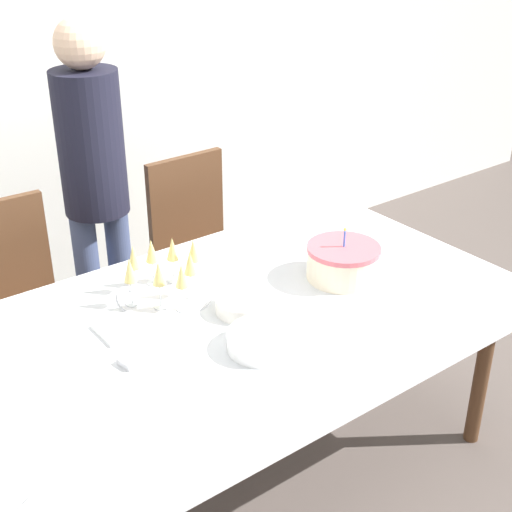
{
  "coord_description": "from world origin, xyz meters",
  "views": [
    {
      "loc": [
        -1.16,
        -1.72,
        2.02
      ],
      "look_at": [
        0.19,
        0.06,
        0.88
      ],
      "focal_mm": 50.0,
      "sensor_mm": 36.0,
      "label": 1
    }
  ],
  "objects_px": {
    "plate_stack_main": "(263,340)",
    "plate_stack_dessert": "(243,305)",
    "dining_chair_far_left": "(17,308)",
    "champagne_tray": "(165,273)",
    "birthday_cake": "(343,262)",
    "person_standing": "(94,171)",
    "dining_chair_far_right": "(201,249)"
  },
  "relations": [
    {
      "from": "birthday_cake",
      "to": "champagne_tray",
      "type": "relative_size",
      "value": 0.79
    },
    {
      "from": "dining_chair_far_left",
      "to": "dining_chair_far_right",
      "type": "relative_size",
      "value": 1.0
    },
    {
      "from": "birthday_cake",
      "to": "person_standing",
      "type": "distance_m",
      "value": 1.17
    },
    {
      "from": "dining_chair_far_left",
      "to": "person_standing",
      "type": "relative_size",
      "value": 0.59
    },
    {
      "from": "champagne_tray",
      "to": "plate_stack_main",
      "type": "distance_m",
      "value": 0.47
    },
    {
      "from": "birthday_cake",
      "to": "person_standing",
      "type": "xyz_separation_m",
      "value": [
        -0.46,
        1.07,
        0.14
      ]
    },
    {
      "from": "person_standing",
      "to": "plate_stack_main",
      "type": "bearing_deg",
      "value": -92.35
    },
    {
      "from": "plate_stack_main",
      "to": "dining_chair_far_right",
      "type": "bearing_deg",
      "value": 66.61
    },
    {
      "from": "dining_chair_far_right",
      "to": "birthday_cake",
      "type": "distance_m",
      "value": 0.97
    },
    {
      "from": "dining_chair_far_right",
      "to": "plate_stack_main",
      "type": "height_order",
      "value": "dining_chair_far_right"
    },
    {
      "from": "plate_stack_main",
      "to": "dining_chair_far_left",
      "type": "bearing_deg",
      "value": 110.48
    },
    {
      "from": "birthday_cake",
      "to": "champagne_tray",
      "type": "distance_m",
      "value": 0.65
    },
    {
      "from": "birthday_cake",
      "to": "plate_stack_main",
      "type": "xyz_separation_m",
      "value": [
        -0.51,
        -0.19,
        -0.04
      ]
    },
    {
      "from": "plate_stack_main",
      "to": "person_standing",
      "type": "height_order",
      "value": "person_standing"
    },
    {
      "from": "champagne_tray",
      "to": "plate_stack_dessert",
      "type": "height_order",
      "value": "champagne_tray"
    },
    {
      "from": "birthday_cake",
      "to": "person_standing",
      "type": "bearing_deg",
      "value": 113.19
    },
    {
      "from": "dining_chair_far_right",
      "to": "person_standing",
      "type": "bearing_deg",
      "value": 160.15
    },
    {
      "from": "plate_stack_main",
      "to": "plate_stack_dessert",
      "type": "relative_size",
      "value": 1.21
    },
    {
      "from": "dining_chair_far_right",
      "to": "person_standing",
      "type": "xyz_separation_m",
      "value": [
        -0.42,
        0.15,
        0.44
      ]
    },
    {
      "from": "plate_stack_main",
      "to": "person_standing",
      "type": "xyz_separation_m",
      "value": [
        0.05,
        1.26,
        0.17
      ]
    },
    {
      "from": "dining_chair_far_left",
      "to": "plate_stack_main",
      "type": "relative_size",
      "value": 4.23
    },
    {
      "from": "dining_chair_far_right",
      "to": "plate_stack_main",
      "type": "bearing_deg",
      "value": -113.39
    },
    {
      "from": "person_standing",
      "to": "plate_stack_dessert",
      "type": "bearing_deg",
      "value": -88.5
    },
    {
      "from": "champagne_tray",
      "to": "dining_chair_far_right",
      "type": "bearing_deg",
      "value": 49.26
    },
    {
      "from": "birthday_cake",
      "to": "champagne_tray",
      "type": "bearing_deg",
      "value": 154.53
    },
    {
      "from": "dining_chair_far_left",
      "to": "person_standing",
      "type": "bearing_deg",
      "value": 18.33
    },
    {
      "from": "plate_stack_dessert",
      "to": "person_standing",
      "type": "relative_size",
      "value": 0.12
    },
    {
      "from": "dining_chair_far_left",
      "to": "plate_stack_main",
      "type": "height_order",
      "value": "dining_chair_far_left"
    },
    {
      "from": "champagne_tray",
      "to": "plate_stack_dessert",
      "type": "distance_m",
      "value": 0.3
    },
    {
      "from": "plate_stack_dessert",
      "to": "person_standing",
      "type": "height_order",
      "value": "person_standing"
    },
    {
      "from": "dining_chair_far_left",
      "to": "birthday_cake",
      "type": "relative_size",
      "value": 3.54
    },
    {
      "from": "dining_chair_far_left",
      "to": "champagne_tray",
      "type": "distance_m",
      "value": 0.79
    }
  ]
}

